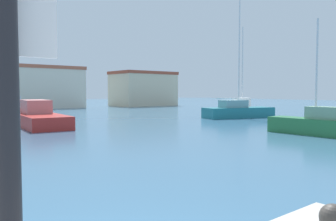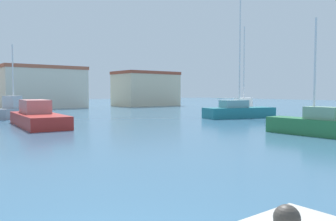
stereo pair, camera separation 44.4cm
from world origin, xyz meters
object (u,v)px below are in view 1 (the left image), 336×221
motorboat_red_far_right (38,117)px  sailboat_teal_center_channel (238,111)px  sailboat_white_outer_mooring (242,108)px  sailboat_grey_inner_mooring (12,110)px  sailboat_green_far_left (317,124)px

motorboat_red_far_right → sailboat_teal_center_channel: (17.37, -4.06, 0.01)m
sailboat_white_outer_mooring → motorboat_red_far_right: bearing=-177.8°
motorboat_red_far_right → sailboat_teal_center_channel: 17.83m
sailboat_grey_inner_mooring → sailboat_green_far_left: size_ratio=1.04×
sailboat_grey_inner_mooring → motorboat_red_far_right: size_ratio=0.81×
sailboat_teal_center_channel → sailboat_white_outer_mooring: bearing=36.5°
sailboat_white_outer_mooring → sailboat_teal_center_channel: (-6.70, -4.97, 0.09)m
sailboat_white_outer_mooring → sailboat_teal_center_channel: bearing=-143.5°
sailboat_grey_inner_mooring → motorboat_red_far_right: sailboat_grey_inner_mooring is taller
sailboat_grey_inner_mooring → sailboat_white_outer_mooring: sailboat_white_outer_mooring is taller
motorboat_red_far_right → sailboat_teal_center_channel: bearing=-13.2°
sailboat_teal_center_channel → motorboat_red_far_right: bearing=166.8°
sailboat_grey_inner_mooring → motorboat_red_far_right: 8.89m
motorboat_red_far_right → sailboat_white_outer_mooring: 24.08m
sailboat_green_far_left → sailboat_white_outer_mooring: 21.10m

